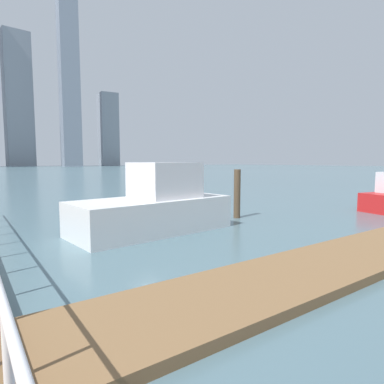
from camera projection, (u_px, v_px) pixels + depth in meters
ground_plane at (56, 212)px, 14.65m from camera, size 300.00×300.00×0.00m
floating_dock at (318, 268)px, 6.74m from camera, size 12.24×2.00×0.18m
dock_piling_1 at (237, 194)px, 13.09m from camera, size 0.27×0.27×1.97m
moored_boat_3 at (155, 206)px, 10.63m from camera, size 5.36×2.70×2.26m
skyline_tower_3 at (18, 100)px, 140.25m from camera, size 11.46×7.94×57.33m
skyline_tower_4 at (68, 63)px, 135.40m from camera, size 8.18×10.12×86.55m
skyline_tower_5 at (108, 130)px, 157.23m from camera, size 9.03×10.52×34.48m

